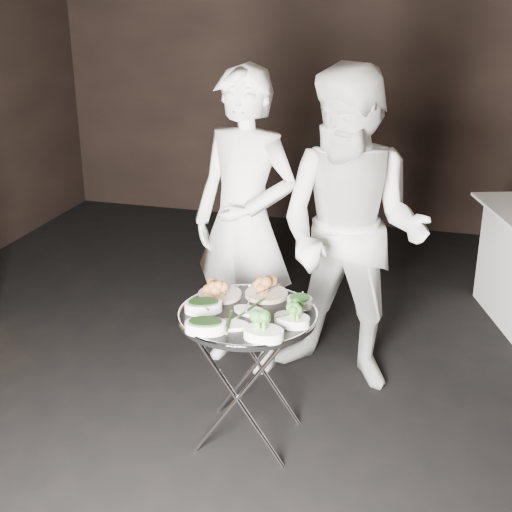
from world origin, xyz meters
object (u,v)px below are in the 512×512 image
(serving_tray, at_px, (248,315))
(waiter_right, at_px, (351,233))
(tray_stand, at_px, (248,371))
(waiter_left, at_px, (245,223))

(serving_tray, xyz_separation_m, waiter_right, (0.38, 0.72, 0.21))
(tray_stand, distance_m, waiter_right, 0.97)
(tray_stand, relative_size, waiter_left, 0.39)
(tray_stand, height_order, waiter_right, waiter_right)
(tray_stand, height_order, waiter_left, waiter_left)
(serving_tray, bearing_deg, waiter_right, 62.19)
(tray_stand, bearing_deg, waiter_left, 107.38)
(serving_tray, distance_m, waiter_right, 0.84)
(serving_tray, bearing_deg, waiter_left, 107.38)
(waiter_right, bearing_deg, tray_stand, -106.05)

